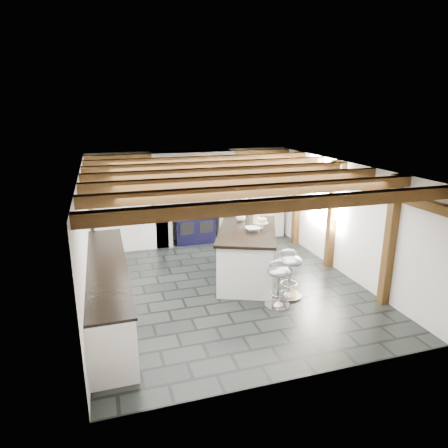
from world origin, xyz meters
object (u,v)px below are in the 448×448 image
object	(u,v)px
range_cooker	(194,224)
bar_stool_near	(290,268)
kitchen_island	(247,253)
bar_stool_far	(278,279)

from	to	relation	value
range_cooker	bar_stool_near	size ratio (longest dim) A/B	1.12
kitchen_island	bar_stool_near	size ratio (longest dim) A/B	2.62
kitchen_island	bar_stool_near	bearing A→B (deg)	-43.86
kitchen_island	bar_stool_near	distance (m)	1.11
bar_stool_near	bar_stool_far	bearing A→B (deg)	-121.75
range_cooker	kitchen_island	xyz separation A→B (m)	(0.51, -2.52, 0.06)
kitchen_island	bar_stool_near	xyz separation A→B (m)	(0.44, -1.02, 0.03)
range_cooker	bar_stool_near	world-z (taller)	range_cooker
kitchen_island	bar_stool_far	bearing A→B (deg)	-63.07
kitchen_island	bar_stool_far	xyz separation A→B (m)	(0.09, -1.30, -0.01)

